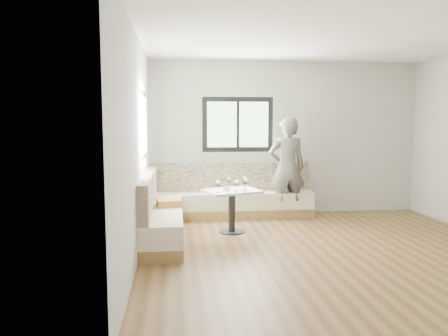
{
  "coord_description": "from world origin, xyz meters",
  "views": [
    {
      "loc": [
        -2.03,
        -5.41,
        1.69
      ],
      "look_at": [
        -1.29,
        1.23,
        0.99
      ],
      "focal_mm": 35.0,
      "sensor_mm": 36.0,
      "label": 1
    }
  ],
  "objects": [
    {
      "name": "table",
      "position": [
        -1.18,
        1.13,
        0.49
      ],
      "size": [
        0.96,
        0.84,
        0.66
      ],
      "rotation": [
        0.0,
        0.0,
        0.31
      ],
      "color": "black",
      "rests_on": "ground"
    },
    {
      "name": "wine_glass_b",
      "position": [
        -1.14,
        0.92,
        0.79
      ],
      "size": [
        0.08,
        0.08,
        0.19
      ],
      "color": "white",
      "rests_on": "table"
    },
    {
      "name": "wine_glass_e",
      "position": [
        -0.97,
        1.29,
        0.79
      ],
      "size": [
        0.08,
        0.08,
        0.19
      ],
      "color": "white",
      "rests_on": "table"
    },
    {
      "name": "olive_ramekin",
      "position": [
        -1.27,
        1.11,
        0.68
      ],
      "size": [
        0.11,
        0.11,
        0.04
      ],
      "color": "white",
      "rests_on": "table"
    },
    {
      "name": "room",
      "position": [
        -0.08,
        0.08,
        1.41
      ],
      "size": [
        5.01,
        5.01,
        2.81
      ],
      "color": "brown",
      "rests_on": "ground"
    },
    {
      "name": "banquette",
      "position": [
        -1.59,
        1.63,
        0.33
      ],
      "size": [
        2.9,
        2.8,
        0.95
      ],
      "color": "olive",
      "rests_on": "ground"
    },
    {
      "name": "person",
      "position": [
        -0.08,
        2.08,
        0.89
      ],
      "size": [
        0.66,
        0.44,
        1.78
      ],
      "primitive_type": "imported",
      "rotation": [
        0.0,
        0.0,
        3.16
      ],
      "color": "#5B5B54",
      "rests_on": "ground"
    },
    {
      "name": "wine_glass_c",
      "position": [
        -0.99,
        1.06,
        0.79
      ],
      "size": [
        0.08,
        0.08,
        0.19
      ],
      "color": "white",
      "rests_on": "table"
    },
    {
      "name": "wine_glass_d",
      "position": [
        -1.21,
        1.23,
        0.79
      ],
      "size": [
        0.08,
        0.08,
        0.19
      ],
      "color": "white",
      "rests_on": "table"
    },
    {
      "name": "wine_glass_a",
      "position": [
        -1.42,
        0.89,
        0.79
      ],
      "size": [
        0.08,
        0.08,
        0.19
      ],
      "color": "white",
      "rests_on": "table"
    }
  ]
}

